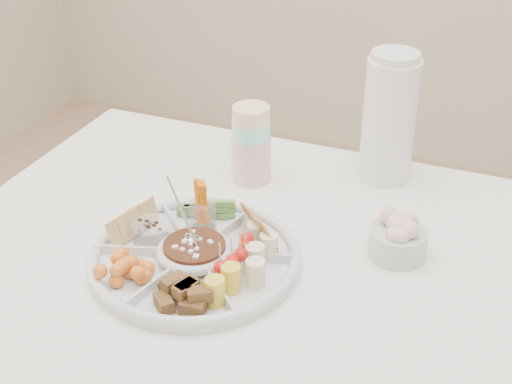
% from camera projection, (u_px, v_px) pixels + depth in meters
% --- Properties ---
extents(party_tray, '(0.47, 0.47, 0.04)m').
position_uv_depth(party_tray, '(195.00, 255.00, 1.30)').
color(party_tray, silver).
rests_on(party_tray, dining_table).
extents(bean_dip, '(0.14, 0.14, 0.04)m').
position_uv_depth(bean_dip, '(195.00, 251.00, 1.29)').
color(bean_dip, black).
rests_on(bean_dip, party_tray).
extents(tortillas, '(0.13, 0.13, 0.06)m').
position_uv_depth(tortillas, '(259.00, 228.00, 1.33)').
color(tortillas, '#A97A33').
rests_on(tortillas, party_tray).
extents(carrot_cucumber, '(0.13, 0.13, 0.09)m').
position_uv_depth(carrot_cucumber, '(205.00, 198.00, 1.39)').
color(carrot_cucumber, orange).
rests_on(carrot_cucumber, party_tray).
extents(pita_raisins, '(0.13, 0.13, 0.06)m').
position_uv_depth(pita_raisins, '(141.00, 222.00, 1.35)').
color(pita_raisins, tan).
rests_on(pita_raisins, party_tray).
extents(cherries, '(0.14, 0.14, 0.05)m').
position_uv_depth(cherries, '(125.00, 267.00, 1.24)').
color(cherries, orange).
rests_on(cherries, party_tray).
extents(granola_chunks, '(0.14, 0.14, 0.05)m').
position_uv_depth(granola_chunks, '(182.00, 294.00, 1.18)').
color(granola_chunks, brown).
rests_on(granola_chunks, party_tray).
extents(banana_tomato, '(0.14, 0.14, 0.09)m').
position_uv_depth(banana_tomato, '(253.00, 263.00, 1.21)').
color(banana_tomato, beige).
rests_on(banana_tomato, party_tray).
extents(cup_stack, '(0.11, 0.11, 0.24)m').
position_uv_depth(cup_stack, '(251.00, 131.00, 1.52)').
color(cup_stack, '#A4BDA0').
rests_on(cup_stack, dining_table).
extents(thermos, '(0.11, 0.11, 0.29)m').
position_uv_depth(thermos, '(389.00, 116.00, 1.52)').
color(thermos, white).
rests_on(thermos, dining_table).
extents(flower_bowl, '(0.12, 0.12, 0.08)m').
position_uv_depth(flower_bowl, '(398.00, 236.00, 1.31)').
color(flower_bowl, '#A6C3B1').
rests_on(flower_bowl, dining_table).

